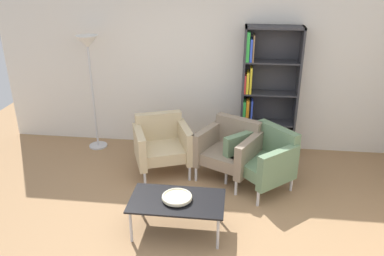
# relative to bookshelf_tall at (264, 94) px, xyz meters

# --- Properties ---
(ground_plane) EXTENTS (8.32, 8.32, 0.00)m
(ground_plane) POSITION_rel_bookshelf_tall_xyz_m (-0.83, -2.25, -0.93)
(ground_plane) COLOR #9E7751
(plaster_back_panel) EXTENTS (6.40, 0.12, 2.90)m
(plaster_back_panel) POSITION_rel_bookshelf_tall_xyz_m (-0.83, 0.21, 0.52)
(plaster_back_panel) COLOR silver
(plaster_back_panel) RESTS_ON ground_plane
(bookshelf_tall) EXTENTS (0.80, 0.30, 1.90)m
(bookshelf_tall) POSITION_rel_bookshelf_tall_xyz_m (0.00, 0.00, 0.00)
(bookshelf_tall) COLOR #333338
(bookshelf_tall) RESTS_ON ground_plane
(coffee_table_low) EXTENTS (1.00, 0.56, 0.40)m
(coffee_table_low) POSITION_rel_bookshelf_tall_xyz_m (-0.97, -2.06, -0.56)
(coffee_table_low) COLOR black
(coffee_table_low) RESTS_ON ground_plane
(decorative_bowl) EXTENTS (0.32, 0.32, 0.05)m
(decorative_bowl) POSITION_rel_bookshelf_tall_xyz_m (-0.97, -2.06, -0.50)
(decorative_bowl) COLOR beige
(decorative_bowl) RESTS_ON coffee_table_low
(armchair_corner_red) EXTENTS (0.92, 0.90, 0.78)m
(armchair_corner_red) POSITION_rel_bookshelf_tall_xyz_m (-0.45, -0.82, -0.52)
(armchair_corner_red) COLOR gray
(armchair_corner_red) RESTS_ON ground_plane
(armchair_by_bookshelf) EXTENTS (0.90, 0.86, 0.78)m
(armchair_by_bookshelf) POSITION_rel_bookshelf_tall_xyz_m (-1.38, -0.77, -0.52)
(armchair_by_bookshelf) COLOR #C6B289
(armchair_by_bookshelf) RESTS_ON ground_plane
(armchair_near_window) EXTENTS (0.95, 0.95, 0.78)m
(armchair_near_window) POSITION_rel_bookshelf_tall_xyz_m (-0.02, -1.02, -0.52)
(armchair_near_window) COLOR slate
(armchair_near_window) RESTS_ON ground_plane
(floor_lamp_torchiere) EXTENTS (0.32, 0.32, 1.74)m
(floor_lamp_torchiere) POSITION_rel_bookshelf_tall_xyz_m (-2.54, -0.15, 0.52)
(floor_lamp_torchiere) COLOR silver
(floor_lamp_torchiere) RESTS_ON ground_plane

